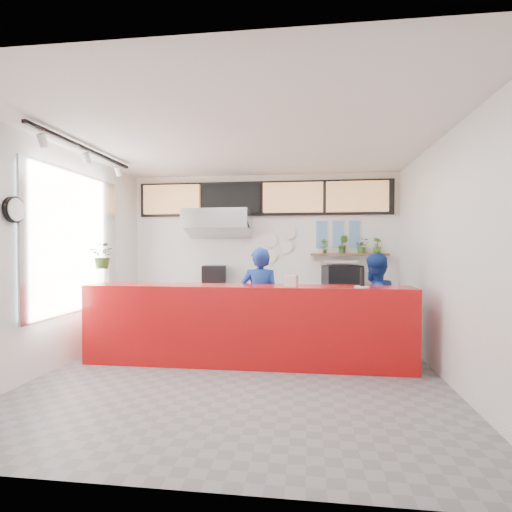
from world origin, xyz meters
The scene contains 46 objects.
floor centered at (0.00, 0.00, 0.00)m, with size 5.00×5.00×0.00m, color slate.
ceiling centered at (0.00, 0.00, 3.00)m, with size 5.00×5.00×0.00m, color silver.
wall_back centered at (0.00, 2.50, 1.50)m, with size 5.00×5.00×0.00m, color white.
wall_left centered at (-2.50, 0.00, 1.50)m, with size 5.00×5.00×0.00m, color white.
wall_right centered at (2.50, 0.00, 1.50)m, with size 5.00×5.00×0.00m, color white.
service_counter centered at (0.00, 0.40, 0.55)m, with size 4.50×0.60×1.10m, color red.
cream_band centered at (0.00, 2.49, 2.60)m, with size 5.00×0.02×0.80m, color beige.
prep_bench centered at (-0.80, 2.20, 0.45)m, with size 1.80×0.60×0.90m, color #B2B5BA.
panini_oven centered at (-0.87, 2.20, 1.09)m, with size 0.43×0.43×0.39m, color black.
extraction_hood centered at (-0.80, 2.15, 2.15)m, with size 1.20×0.70×0.35m, color #B2B5BA.
hood_lip centered at (-0.80, 2.15, 1.95)m, with size 1.20×0.70×0.08m, color #B2B5BA.
right_bench centered at (1.50, 2.20, 0.45)m, with size 1.80×0.60×0.90m, color #B2B5BA.
espresso_machine centered at (1.45, 2.20, 1.10)m, with size 0.63×0.45×0.41m, color black.
espresso_tray centered at (1.45, 2.20, 1.38)m, with size 0.57×0.40×0.05m, color #A0A4A7.
herb_shelf centered at (1.60, 2.40, 1.50)m, with size 1.40×0.18×0.04m, color brown.
menu_board_far_left centered at (-1.75, 2.38, 2.55)m, with size 1.10×0.10×0.55m, color tan.
menu_board_mid_left centered at (-0.59, 2.38, 2.55)m, with size 1.10×0.10×0.55m, color black.
menu_board_mid_right centered at (0.57, 2.38, 2.55)m, with size 1.10×0.10×0.55m, color tan.
menu_board_far_right centered at (1.73, 2.38, 2.55)m, with size 1.10×0.10×0.55m, color tan.
soffit centered at (0.00, 2.46, 2.55)m, with size 4.80×0.04×0.65m, color black.
window_pane centered at (-2.47, 0.30, 1.70)m, with size 0.04×2.20×1.90m, color silver.
window_frame centered at (-2.45, 0.30, 1.70)m, with size 0.03×2.30×2.00m, color #B2B5BA.
wall_clock_rim centered at (-2.46, -0.90, 2.05)m, with size 0.30×0.30×0.05m, color black.
wall_clock_face centered at (-2.43, -0.90, 2.05)m, with size 0.26×0.26×0.02m, color white.
track_rail centered at (-2.10, 0.00, 2.94)m, with size 0.05×2.40×0.04m, color black.
dec_plate_a centered at (0.15, 2.47, 1.75)m, with size 0.24×0.24×0.03m, color silver.
dec_plate_b centered at (0.45, 2.47, 1.65)m, with size 0.24×0.24×0.03m, color silver.
dec_plate_c centered at (0.15, 2.47, 1.45)m, with size 0.24×0.24×0.03m, color silver.
dec_plate_d centered at (0.50, 2.47, 1.90)m, with size 0.24×0.24×0.03m, color silver.
photo_frame_a centered at (1.10, 2.48, 2.00)m, with size 0.20×0.02×0.25m, color #598CBF.
photo_frame_b centered at (1.40, 2.48, 2.00)m, with size 0.20×0.02×0.25m, color #598CBF.
photo_frame_c centered at (1.70, 2.48, 2.00)m, with size 0.20×0.02×0.25m, color #598CBF.
photo_frame_d centered at (1.10, 2.48, 1.75)m, with size 0.20×0.02×0.25m, color #598CBF.
photo_frame_e centered at (1.40, 2.48, 1.75)m, with size 0.20×0.02×0.25m, color #598CBF.
photo_frame_f centered at (1.70, 2.48, 1.75)m, with size 0.20×0.02×0.25m, color #598CBF.
staff_center centered at (0.14, 0.87, 0.81)m, with size 0.59×0.39×1.63m, color navy.
staff_right centered at (1.80, 0.91, 0.77)m, with size 0.75×0.58×1.53m, color navy.
herb_a centered at (1.15, 2.40, 1.65)m, with size 0.14×0.10×0.27m, color #335B20.
herb_b centered at (1.49, 2.40, 1.69)m, with size 0.18×0.15×0.33m, color #335B20.
herb_c centered at (1.83, 2.40, 1.65)m, with size 0.24×0.21×0.27m, color #335B20.
herb_d centered at (2.09, 2.40, 1.66)m, with size 0.16×0.14×0.29m, color #335B20.
glass_vase centered at (-2.04, 0.32, 1.20)m, with size 0.16×0.16×0.19m, color silver.
basil_vase centered at (-2.04, 0.32, 1.51)m, with size 0.33×0.29×0.37m, color #335B20.
napkin_holder centered at (0.62, 0.35, 1.17)m, with size 0.17×0.10×0.15m, color silver.
white_plate centered at (1.55, 0.31, 1.11)m, with size 0.20×0.20×0.02m, color silver.
pepper_mill centered at (1.55, 0.31, 1.23)m, with size 0.06×0.06×0.24m, color black.
Camera 1 is at (0.84, -5.03, 1.61)m, focal length 28.00 mm.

